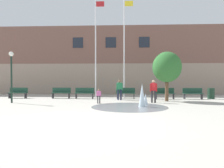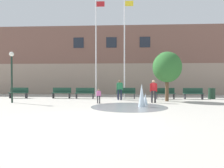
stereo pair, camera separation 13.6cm
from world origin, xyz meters
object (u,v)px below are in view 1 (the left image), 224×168
park_bench_near_trashcan (165,93)px  teen_by_trashcan (120,88)px  adult_near_bench (154,89)px  flagpole_left (96,45)px  child_with_pink_shirt (99,95)px  street_tree_near_building (167,67)px  park_bench_under_right_flagpole (126,93)px  park_bench_center (85,93)px  park_bench_far_right (193,93)px  park_bench_far_left (18,93)px  park_bench_left_of_flagpoles (61,93)px  flagpole_right (124,45)px  trash_can (211,93)px  lamp_post_left_lane (11,69)px

park_bench_near_trashcan → teen_by_trashcan: (-3.74, -1.13, 0.45)m
adult_near_bench → flagpole_left: size_ratio=0.18×
child_with_pink_shirt → adult_near_bench: (3.77, 0.67, 0.35)m
street_tree_near_building → flagpole_left: bearing=157.7°
park_bench_under_right_flagpole → park_bench_center: bearing=-176.8°
park_bench_far_right → flagpole_left: size_ratio=0.18×
park_bench_far_left → flagpole_left: 7.89m
park_bench_left_of_flagpoles → flagpole_right: size_ratio=0.18×
park_bench_center → park_bench_far_right: size_ratio=1.00×
adult_near_bench → trash_can: (5.19, 3.19, -0.48)m
park_bench_left_of_flagpoles → park_bench_center: bearing=-5.4°
park_bench_under_right_flagpole → child_with_pink_shirt: size_ratio=1.62×
teen_by_trashcan → child_with_pink_shirt: bearing=46.2°
trash_can → park_bench_center: bearing=-178.3°
park_bench_left_of_flagpoles → park_bench_under_right_flagpole: size_ratio=1.00×
park_bench_far_left → park_bench_center: bearing=-1.1°
park_bench_center → lamp_post_left_lane: lamp_post_left_lane is taller
park_bench_far_right → street_tree_near_building: bearing=-144.7°
park_bench_left_of_flagpoles → child_with_pink_shirt: child_with_pink_shirt is taller
lamp_post_left_lane → park_bench_under_right_flagpole: bearing=24.4°
park_bench_center → trash_can: bearing=1.7°
park_bench_under_right_flagpole → flagpole_right: flagpole_right is taller
child_with_pink_shirt → lamp_post_left_lane: (-6.11, 0.11, 1.77)m
park_bench_far_right → child_with_pink_shirt: size_ratio=1.62×
park_bench_left_of_flagpoles → teen_by_trashcan: bearing=-13.7°
park_bench_near_trashcan → teen_by_trashcan: size_ratio=1.01×
park_bench_far_right → lamp_post_left_lane: bearing=-165.5°
park_bench_far_left → street_tree_near_building: (12.32, -1.80, 2.06)m
teen_by_trashcan → flagpole_right: 4.06m
child_with_pink_shirt → park_bench_under_right_flagpole: bearing=48.6°
park_bench_far_left → teen_by_trashcan: (8.77, -1.14, 0.45)m
lamp_post_left_lane → park_bench_near_trashcan: bearing=17.5°
flagpole_left → trash_can: size_ratio=9.71×
adult_near_bench → street_tree_near_building: size_ratio=0.43×
lamp_post_left_lane → street_tree_near_building: (11.03, 1.74, 0.19)m
trash_can → adult_near_bench: bearing=-148.4°
flagpole_right → street_tree_near_building: (3.16, -2.31, -2.08)m
child_with_pink_shirt → teen_by_trashcan: bearing=46.5°
park_bench_under_right_flagpole → street_tree_near_building: (3.06, -1.88, 2.06)m
park_bench_center → park_bench_far_right: 8.99m
park_bench_center → street_tree_near_building: 7.04m
flagpole_right → lamp_post_left_lane: bearing=-152.8°
park_bench_left_of_flagpoles → trash_can: park_bench_left_of_flagpoles is taller
park_bench_left_of_flagpoles → flagpole_right: bearing=4.5°
park_bench_center → park_bench_near_trashcan: (6.71, 0.10, 0.00)m
adult_near_bench → trash_can: size_ratio=1.77×
park_bench_left_of_flagpoles → park_bench_under_right_flagpole: 5.51m
park_bench_under_right_flagpole → park_bench_far_right: (5.53, -0.13, 0.00)m
park_bench_far_right → flagpole_left: bearing=176.0°
park_bench_left_of_flagpoles → trash_can: size_ratio=1.78×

